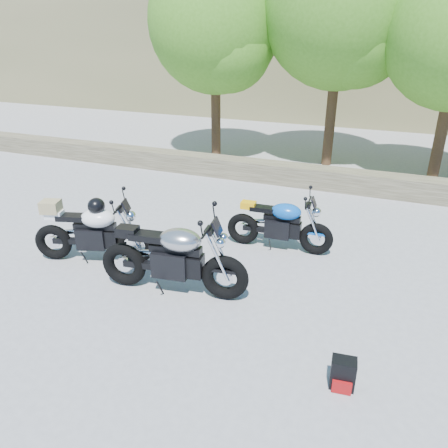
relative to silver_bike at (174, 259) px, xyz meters
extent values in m
plane|color=gray|center=(0.19, 0.02, -0.56)|extent=(90.00, 90.00, 0.00)
cube|color=#4C4533|center=(0.19, 5.52, -0.31)|extent=(22.00, 0.55, 0.50)
cylinder|color=#382314|center=(-2.31, 7.22, 0.95)|extent=(0.28, 0.28, 3.02)
sphere|color=#417F1C|center=(-2.31, 7.22, 3.22)|extent=(3.67, 3.67, 3.67)
sphere|color=#417F1C|center=(-1.81, 6.92, 2.57)|extent=(2.38, 2.38, 2.38)
cylinder|color=#382314|center=(0.99, 7.62, 1.12)|extent=(0.28, 0.28, 3.36)
sphere|color=#417F1C|center=(0.99, 7.62, 3.64)|extent=(4.08, 4.08, 4.08)
sphere|color=#417F1C|center=(1.49, 7.32, 2.92)|extent=(2.64, 2.64, 2.64)
cylinder|color=#382314|center=(3.79, 7.02, 0.90)|extent=(0.28, 0.28, 2.91)
torus|color=black|center=(0.77, 0.10, -0.21)|extent=(0.72, 0.26, 0.70)
torus|color=black|center=(-0.80, -0.10, -0.21)|extent=(0.72, 0.26, 0.70)
cylinder|color=silver|center=(0.77, 0.10, -0.21)|extent=(0.24, 0.07, 0.24)
cylinder|color=silver|center=(-0.80, -0.10, -0.21)|extent=(0.24, 0.07, 0.24)
cube|color=black|center=(-0.04, 0.00, -0.08)|extent=(0.56, 0.39, 0.39)
cube|color=black|center=(0.04, 0.00, 0.17)|extent=(0.78, 0.27, 0.11)
ellipsoid|color=#A4A4A9|center=(0.11, 0.01, 0.32)|extent=(0.68, 0.50, 0.33)
cube|color=black|center=(-0.36, -0.05, 0.32)|extent=(0.57, 0.31, 0.10)
cube|color=black|center=(-0.69, -0.09, 0.36)|extent=(0.33, 0.26, 0.14)
cylinder|color=black|center=(0.55, 0.07, 0.57)|extent=(0.13, 0.72, 0.04)
sphere|color=silver|center=(0.72, 0.09, 0.38)|extent=(0.20, 0.20, 0.20)
torus|color=black|center=(-1.01, 0.56, -0.24)|extent=(0.65, 0.33, 0.63)
torus|color=black|center=(-2.38, 0.16, -0.24)|extent=(0.65, 0.33, 0.63)
cylinder|color=silver|center=(-1.01, 0.56, -0.24)|extent=(0.22, 0.10, 0.22)
cylinder|color=silver|center=(-2.38, 0.16, -0.24)|extent=(0.22, 0.10, 0.22)
cube|color=black|center=(-1.71, 0.36, -0.12)|extent=(0.54, 0.42, 0.36)
cube|color=black|center=(-1.65, 0.38, 0.09)|extent=(0.71, 0.35, 0.10)
ellipsoid|color=white|center=(-1.58, 0.39, 0.23)|extent=(0.65, 0.53, 0.30)
cube|color=black|center=(-2.00, 0.27, 0.23)|extent=(0.53, 0.35, 0.09)
cube|color=white|center=(-2.28, 0.19, 0.27)|extent=(0.32, 0.27, 0.13)
cylinder|color=black|center=(-1.20, 0.51, 0.46)|extent=(0.21, 0.63, 0.03)
sphere|color=silver|center=(-1.05, 0.55, 0.29)|extent=(0.18, 0.18, 0.18)
ellipsoid|color=black|center=(-1.58, 0.39, 0.45)|extent=(0.35, 0.36, 0.26)
cube|color=#938255|center=(-2.32, 0.18, 0.41)|extent=(0.36, 0.33, 0.20)
torus|color=black|center=(1.73, 1.96, -0.26)|extent=(0.59, 0.18, 0.59)
torus|color=black|center=(0.42, 1.90, -0.26)|extent=(0.59, 0.18, 0.59)
cylinder|color=silver|center=(1.73, 1.96, -0.26)|extent=(0.20, 0.05, 0.20)
cylinder|color=silver|center=(0.42, 1.90, -0.26)|extent=(0.20, 0.05, 0.20)
cube|color=black|center=(1.06, 1.93, -0.15)|extent=(0.45, 0.30, 0.33)
cube|color=black|center=(1.12, 1.93, 0.05)|extent=(0.65, 0.18, 0.09)
ellipsoid|color=#0B4EB0|center=(1.18, 1.93, 0.18)|extent=(0.54, 0.38, 0.28)
cube|color=black|center=(0.78, 1.91, 0.18)|extent=(0.47, 0.22, 0.08)
cube|color=#FFB00D|center=(0.51, 1.90, 0.21)|extent=(0.27, 0.20, 0.12)
cylinder|color=black|center=(1.55, 1.95, 0.39)|extent=(0.06, 0.61, 0.03)
sphere|color=silver|center=(1.70, 1.96, 0.23)|extent=(0.16, 0.16, 0.16)
cube|color=black|center=(2.60, -1.03, -0.38)|extent=(0.29, 0.22, 0.36)
cube|color=#9B0C0E|center=(2.61, -1.14, -0.48)|extent=(0.21, 0.06, 0.15)
camera|label=1|loc=(2.73, -4.93, 3.07)|focal=35.00mm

